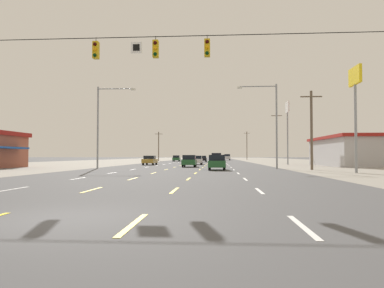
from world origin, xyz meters
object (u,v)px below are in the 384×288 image
(sedan_far_left_mid, at_px, (150,160))
(hatchback_far_left_farthest, at_px, (176,158))
(sedan_center_turn_midfar, at_px, (197,160))
(hatchback_center_turn_near, at_px, (189,161))
(sedan_center_turn_farther, at_px, (203,159))
(suv_far_right_distant_a, at_px, (227,157))
(hatchback_inner_right_nearest, at_px, (217,162))
(pole_sign_right_row_0, at_px, (355,91))
(pole_sign_right_row_1, at_px, (287,116))
(streetlight_right_row_0, at_px, (272,119))
(suv_inner_right_far, at_px, (216,158))
(streetlight_left_row_0, at_px, (102,120))

(sedan_far_left_mid, xyz_separation_m, hatchback_far_left_farthest, (0.24, 35.92, 0.03))
(sedan_center_turn_midfar, bearing_deg, hatchback_far_left_farthest, 101.98)
(hatchback_center_turn_near, relative_size, sedan_far_left_mid, 0.87)
(sedan_center_turn_farther, bearing_deg, sedan_far_left_mid, -104.98)
(sedan_far_left_mid, height_order, suv_far_right_distant_a, suv_far_right_distant_a)
(hatchback_inner_right_nearest, height_order, pole_sign_right_row_0, pole_sign_right_row_0)
(pole_sign_right_row_1, xyz_separation_m, streetlight_right_row_0, (-5.47, -19.89, -2.43))
(hatchback_center_turn_near, bearing_deg, pole_sign_right_row_1, 42.45)
(suv_inner_right_far, distance_m, pole_sign_right_row_1, 17.35)
(suv_inner_right_far, relative_size, suv_far_right_distant_a, 1.00)
(suv_far_right_distant_a, height_order, streetlight_left_row_0, streetlight_left_row_0)
(sedan_far_left_mid, relative_size, streetlight_right_row_0, 0.48)
(hatchback_center_turn_near, relative_size, pole_sign_right_row_0, 0.43)
(suv_far_right_distant_a, height_order, pole_sign_right_row_1, pole_sign_right_row_1)
(hatchback_far_left_farthest, bearing_deg, streetlight_right_row_0, -72.43)
(hatchback_center_turn_near, height_order, sedan_center_turn_farther, hatchback_center_turn_near)
(hatchback_far_left_farthest, bearing_deg, sedan_center_turn_midfar, -78.02)
(hatchback_center_turn_near, distance_m, pole_sign_right_row_1, 21.80)
(hatchback_far_left_farthest, xyz_separation_m, pole_sign_right_row_0, (22.14, -61.41, 6.20))
(suv_inner_right_far, bearing_deg, sedan_center_turn_farther, 103.68)
(pole_sign_right_row_0, height_order, pole_sign_right_row_1, pole_sign_right_row_1)
(pole_sign_right_row_0, xyz_separation_m, pole_sign_right_row_1, (-0.14, 29.11, 0.98))
(sedan_center_turn_farther, bearing_deg, streetlight_right_row_0, -77.80)
(sedan_far_left_mid, relative_size, sedan_center_turn_farther, 1.00)
(sedan_center_turn_midfar, distance_m, pole_sign_right_row_1, 16.62)
(pole_sign_right_row_0, bearing_deg, hatchback_inner_right_nearest, 155.27)
(streetlight_right_row_0, bearing_deg, streetlight_left_row_0, 180.00)
(sedan_center_turn_midfar, bearing_deg, streetlight_right_row_0, -63.45)
(hatchback_inner_right_nearest, bearing_deg, sedan_far_left_mid, 117.86)
(sedan_center_turn_midfar, bearing_deg, hatchback_center_turn_near, -91.05)
(sedan_center_turn_midfar, distance_m, streetlight_left_row_0, 21.91)
(pole_sign_right_row_0, xyz_separation_m, streetlight_right_row_0, (-5.61, 9.21, -1.45))
(pole_sign_right_row_1, bearing_deg, suv_inner_right_far, 137.54)
(sedan_center_turn_midfar, bearing_deg, streetlight_left_row_0, -117.46)
(suv_far_right_distant_a, distance_m, pole_sign_right_row_0, 88.11)
(sedan_far_left_mid, bearing_deg, sedan_center_turn_farther, 75.02)
(suv_inner_right_far, xyz_separation_m, streetlight_right_row_0, (6.27, -30.63, 4.50))
(suv_inner_right_far, bearing_deg, streetlight_left_row_0, -113.11)
(hatchback_center_turn_near, height_order, hatchback_far_left_farthest, same)
(hatchback_inner_right_nearest, distance_m, sedan_center_turn_farther, 47.59)
(pole_sign_right_row_1, bearing_deg, streetlight_right_row_0, -105.37)
(pole_sign_right_row_1, height_order, streetlight_right_row_0, pole_sign_right_row_1)
(sedan_far_left_mid, relative_size, sedan_center_turn_midfar, 1.00)
(sedan_far_left_mid, relative_size, pole_sign_right_row_0, 0.50)
(sedan_center_turn_midfar, bearing_deg, suv_far_right_distant_a, 83.60)
(hatchback_far_left_farthest, xyz_separation_m, streetlight_left_row_0, (-2.81, -52.20, 4.72))
(hatchback_far_left_farthest, height_order, pole_sign_right_row_1, pole_sign_right_row_1)
(sedan_center_turn_farther, relative_size, streetlight_left_row_0, 0.48)
(hatchback_inner_right_nearest, relative_size, pole_sign_right_row_0, 0.43)
(sedan_center_turn_farther, bearing_deg, pole_sign_right_row_1, -57.92)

